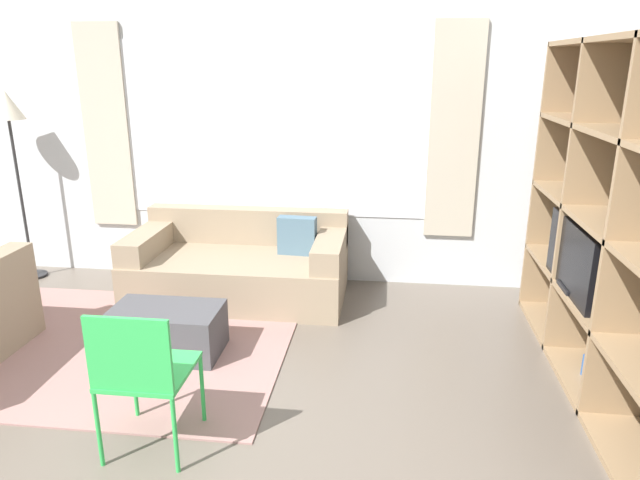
{
  "coord_description": "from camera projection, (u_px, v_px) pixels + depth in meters",
  "views": [
    {
      "loc": [
        1.07,
        -2.06,
        2.04
      ],
      "look_at": [
        0.6,
        1.74,
        0.85
      ],
      "focal_mm": 32.0,
      "sensor_mm": 36.0,
      "label": 1
    }
  ],
  "objects": [
    {
      "name": "couch_main",
      "position": [
        241.0,
        267.0,
        5.15
      ],
      "size": [
        1.89,
        0.98,
        0.74
      ],
      "color": "gray",
      "rests_on": "ground_plane"
    },
    {
      "name": "wall_back",
      "position": [
        275.0,
        140.0,
        5.31
      ],
      "size": [
        6.5,
        0.11,
        2.7
      ],
      "color": "silver",
      "rests_on": "ground_plane"
    },
    {
      "name": "area_rug",
      "position": [
        110.0,
        346.0,
        4.29
      ],
      "size": [
        2.67,
        2.01,
        0.01
      ],
      "primitive_type": "cube",
      "color": "gray",
      "rests_on": "ground_plane"
    },
    {
      "name": "ottoman",
      "position": [
        167.0,
        331.0,
        4.14
      ],
      "size": [
        0.79,
        0.46,
        0.36
      ],
      "color": "#47474C",
      "rests_on": "ground_plane"
    },
    {
      "name": "shelving_unit",
      "position": [
        619.0,
        225.0,
        3.51
      ],
      "size": [
        0.4,
        2.55,
        2.2
      ],
      "color": "#232328",
      "rests_on": "ground_plane"
    },
    {
      "name": "floor_lamp",
      "position": [
        9.0,
        121.0,
        5.24
      ],
      "size": [
        0.3,
        0.3,
        1.8
      ],
      "color": "black",
      "rests_on": "ground_plane"
    },
    {
      "name": "folding_chair",
      "position": [
        142.0,
        369.0,
        2.97
      ],
      "size": [
        0.44,
        0.46,
        0.86
      ],
      "rotation": [
        0.0,
        0.0,
        3.14
      ],
      "color": "green",
      "rests_on": "ground_plane"
    }
  ]
}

